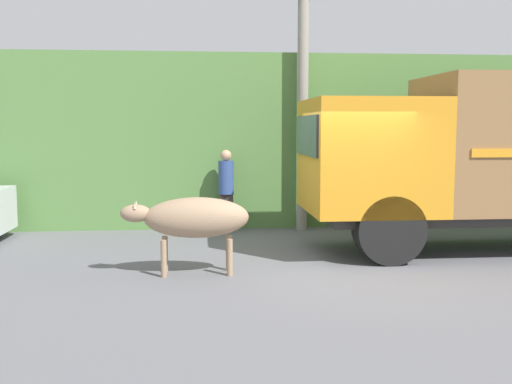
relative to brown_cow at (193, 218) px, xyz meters
name	(u,v)px	position (x,y,z in m)	size (l,w,h in m)	color
ground_plane	(331,261)	(2.29, 0.64, -0.87)	(60.00, 60.00, 0.00)	slate
hillside_embankment	(280,139)	(2.29, 7.24, 1.07)	(32.00, 6.34, 3.87)	#568442
building_backdrop	(10,160)	(-4.39, 5.62, 0.61)	(4.80, 2.70, 2.92)	#99ADB7
brown_cow	(193,218)	(0.00, 0.00, 0.00)	(1.95, 0.62, 1.19)	#9E7F60
pedestrian_on_hill	(226,186)	(0.66, 3.71, 0.12)	(0.36, 0.36, 1.77)	#38332D
utility_pole	(303,94)	(2.33, 3.81, 2.09)	(0.90, 0.24, 5.70)	gray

